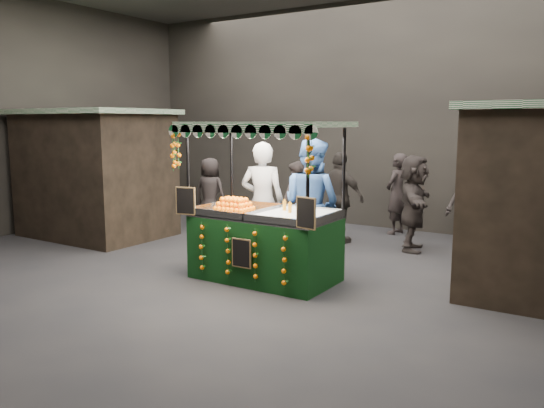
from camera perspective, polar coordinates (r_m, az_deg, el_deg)
The scene contains 13 objects.
ground at distance 8.40m, azimuth -3.30°, elevation -7.68°, with size 12.00×12.00×0.00m, color black.
market_hall at distance 8.13m, azimuth -3.51°, elevation 15.86°, with size 12.10×10.10×5.05m.
neighbour_stall_left at distance 11.88m, azimuth -17.92°, elevation 3.12°, with size 3.00×2.20×2.60m.
juice_stall at distance 8.12m, azimuth -0.82°, elevation -2.93°, with size 2.43×1.43×2.35m.
vendor_grey at distance 9.13m, azimuth -0.99°, elevation 0.16°, with size 0.86×0.71×2.03m.
vendor_blue at distance 8.69m, azimuth 4.12°, elevation -0.07°, with size 1.14×0.95×2.09m.
shopper_0 at distance 12.30m, azimuth -12.31°, elevation 1.29°, with size 0.65×0.47×1.67m.
shopper_1 at distance 9.69m, azimuth 2.92°, elevation -0.45°, with size 0.89×0.74×1.66m.
shopper_2 at distance 10.68m, azimuth 7.09°, elevation 0.65°, with size 1.10×0.59×1.78m.
shopper_3 at distance 11.49m, azimuth 20.07°, elevation 0.31°, with size 1.19×1.08×1.61m.
shopper_4 at distance 12.32m, azimuth -6.47°, elevation 1.19°, with size 0.80×0.56×1.56m.
shopper_5 at distance 10.30m, azimuth 14.56°, elevation 0.10°, with size 0.93×1.71×1.76m.
shopper_6 at distance 11.79m, azimuth 12.86°, elevation 1.04°, with size 0.49×0.67×1.70m.
Camera 1 is at (4.74, -6.53, 2.34)m, focal length 36.09 mm.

